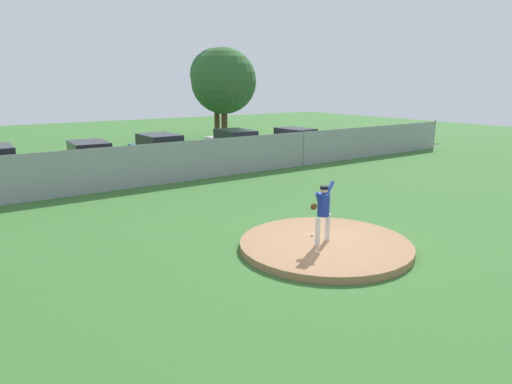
{
  "coord_description": "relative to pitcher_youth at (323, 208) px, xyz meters",
  "views": [
    {
      "loc": [
        -8.15,
        -8.42,
        4.35
      ],
      "look_at": [
        -0.43,
        2.66,
        1.1
      ],
      "focal_mm": 31.86,
      "sensor_mm": 36.0,
      "label": 1
    }
  ],
  "objects": [
    {
      "name": "tree_bushy_near",
      "position": [
        10.91,
        24.33,
        3.83
      ],
      "size": [
        4.2,
        4.2,
        7.11
      ],
      "color": "#4C331E",
      "rests_on": "ground_plane"
    },
    {
      "name": "baseball",
      "position": [
        0.15,
        0.57,
        -0.92
      ],
      "size": [
        0.07,
        0.07,
        0.07
      ],
      "primitive_type": "sphere",
      "color": "white",
      "rests_on": "pitchers_mound"
    },
    {
      "name": "asphalt_strip",
      "position": [
        0.13,
        14.51,
        -1.15
      ],
      "size": [
        44.0,
        7.0,
        0.01
      ],
      "primitive_type": "cube",
      "color": "#2B2B2D",
      "rests_on": "ground_plane"
    },
    {
      "name": "pitcher_youth",
      "position": [
        0.0,
        0.0,
        0.0
      ],
      "size": [
        0.81,
        0.32,
        1.65
      ],
      "color": "silver",
      "rests_on": "pitchers_mound"
    },
    {
      "name": "chainlink_fence",
      "position": [
        0.13,
        10.01,
        -0.23
      ],
      "size": [
        39.06,
        0.07,
        1.93
      ],
      "color": "gray",
      "rests_on": "ground_plane"
    },
    {
      "name": "traffic_cone_orange",
      "position": [
        4.12,
        16.46,
        -0.89
      ],
      "size": [
        0.4,
        0.4,
        0.55
      ],
      "color": "orange",
      "rests_on": "asphalt_strip"
    },
    {
      "name": "ground_plane",
      "position": [
        0.13,
        6.01,
        -1.15
      ],
      "size": [
        80.0,
        80.0,
        0.0
      ],
      "primitive_type": "plane",
      "color": "#386B2D"
    },
    {
      "name": "pitchers_mound",
      "position": [
        0.13,
        0.01,
        -1.05
      ],
      "size": [
        4.62,
        4.62,
        0.19
      ],
      "primitive_type": "cylinder",
      "color": "#99704C",
      "rests_on": "ground_plane"
    },
    {
      "name": "parked_car_teal",
      "position": [
        1.52,
        14.23,
        -0.33
      ],
      "size": [
        1.99,
        4.37,
        1.72
      ],
      "color": "#146066",
      "rests_on": "ground_plane"
    },
    {
      "name": "parked_car_champagne",
      "position": [
        10.85,
        14.2,
        -0.41
      ],
      "size": [
        1.95,
        4.52,
        1.53
      ],
      "color": "tan",
      "rests_on": "ground_plane"
    },
    {
      "name": "tree_slender_far",
      "position": [
        10.5,
        22.48,
        3.34
      ],
      "size": [
        5.04,
        5.04,
        7.03
      ],
      "color": "#4C331E",
      "rests_on": "ground_plane"
    },
    {
      "name": "parked_car_white",
      "position": [
        6.62,
        14.75,
        -0.36
      ],
      "size": [
        2.21,
        4.84,
        1.62
      ],
      "color": "silver",
      "rests_on": "ground_plane"
    },
    {
      "name": "parked_car_burgundy",
      "position": [
        -2.16,
        14.12,
        -0.38
      ],
      "size": [
        2.0,
        4.47,
        1.61
      ],
      "color": "maroon",
      "rests_on": "ground_plane"
    }
  ]
}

